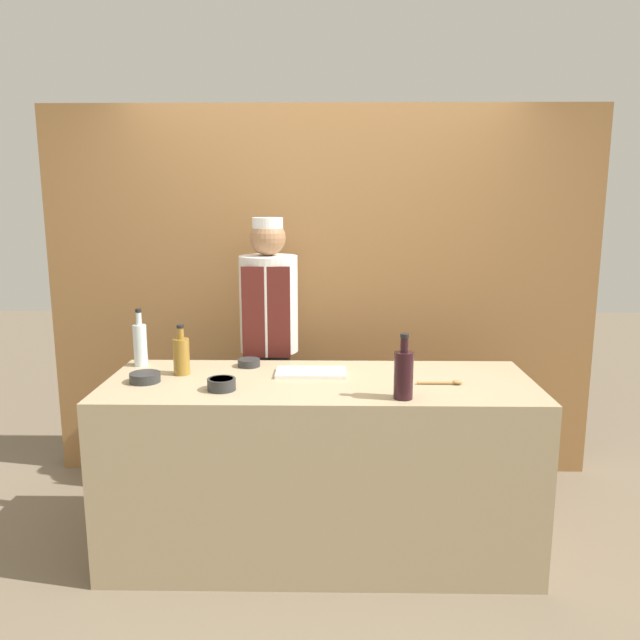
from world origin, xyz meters
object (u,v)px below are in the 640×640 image
object	(u,v)px
sauce_bowl_orange	(145,377)
sauce_bowl_red	(222,384)
wooden_spoon	(445,382)
cutting_board	(311,373)
bottle_vinegar	(181,355)
bottle_clear	(140,344)
chef_center	(269,348)
bottle_wine	(404,373)
sauce_bowl_brown	(249,362)

from	to	relation	value
sauce_bowl_orange	sauce_bowl_red	distance (m)	0.42
sauce_bowl_orange	wooden_spoon	bearing A→B (deg)	-0.74
sauce_bowl_red	cutting_board	distance (m)	0.50
sauce_bowl_orange	bottle_vinegar	bearing A→B (deg)	43.07
bottle_clear	chef_center	xyz separation A→B (m)	(0.67, 0.37, -0.11)
cutting_board	bottle_wine	distance (m)	0.59
bottle_vinegar	wooden_spoon	size ratio (longest dim) A/B	1.16
sauce_bowl_red	cutting_board	xyz separation A→B (m)	(0.42, 0.27, -0.02)
sauce_bowl_brown	sauce_bowl_red	bearing A→B (deg)	-100.07
sauce_bowl_brown	chef_center	bearing A→B (deg)	78.85
sauce_bowl_orange	sauce_bowl_red	size ratio (longest dim) A/B	1.12
sauce_bowl_red	bottle_wine	size ratio (longest dim) A/B	0.45
sauce_bowl_red	wooden_spoon	size ratio (longest dim) A/B	0.60
bottle_vinegar	wooden_spoon	distance (m)	1.35
sauce_bowl_red	bottle_wine	xyz separation A→B (m)	(0.85, -0.11, 0.09)
cutting_board	wooden_spoon	bearing A→B (deg)	-14.05
bottle_wine	wooden_spoon	world-z (taller)	bottle_wine
sauce_bowl_brown	bottle_clear	xyz separation A→B (m)	(-0.59, 0.01, 0.10)
bottle_clear	wooden_spoon	distance (m)	1.64
sauce_bowl_brown	bottle_wine	distance (m)	0.95
sauce_bowl_brown	sauce_bowl_red	xyz separation A→B (m)	(-0.08, -0.43, 0.01)
chef_center	cutting_board	bearing A→B (deg)	-63.48
bottle_clear	chef_center	distance (m)	0.77
sauce_bowl_orange	cutting_board	world-z (taller)	sauce_bowl_orange
sauce_bowl_orange	cutting_board	xyz separation A→B (m)	(0.83, 0.15, -0.02)
sauce_bowl_orange	sauce_bowl_brown	xyz separation A→B (m)	(0.48, 0.30, -0.00)
sauce_bowl_orange	chef_center	bearing A→B (deg)	50.93
cutting_board	bottle_vinegar	size ratio (longest dim) A/B	1.38
sauce_bowl_red	sauce_bowl_orange	bearing A→B (deg)	162.82
bottle_clear	bottle_vinegar	bearing A→B (deg)	-32.67
bottle_wine	bottle_clear	bearing A→B (deg)	158.07
sauce_bowl_orange	cutting_board	size ratio (longest dim) A/B	0.42
sauce_bowl_brown	sauce_bowl_orange	bearing A→B (deg)	-147.72
sauce_bowl_red	wooden_spoon	world-z (taller)	sauce_bowl_red
sauce_bowl_brown	bottle_clear	size ratio (longest dim) A/B	0.38
bottle_wine	cutting_board	bearing A→B (deg)	138.26
cutting_board	bottle_wine	bearing A→B (deg)	-41.74
wooden_spoon	sauce_bowl_brown	bearing A→B (deg)	162.27
sauce_bowl_orange	chef_center	size ratio (longest dim) A/B	0.09
cutting_board	bottle_wine	world-z (taller)	bottle_wine
bottle_vinegar	chef_center	size ratio (longest dim) A/B	0.15
chef_center	bottle_wine	bearing A→B (deg)	-52.78
sauce_bowl_red	bottle_vinegar	distance (m)	0.38
bottle_clear	wooden_spoon	bearing A→B (deg)	-11.68
sauce_bowl_orange	bottle_wine	world-z (taller)	bottle_wine
bottle_clear	cutting_board	bearing A→B (deg)	-9.97
sauce_bowl_brown	wooden_spoon	bearing A→B (deg)	-17.73
sauce_bowl_brown	wooden_spoon	xyz separation A→B (m)	(1.01, -0.32, -0.01)
chef_center	bottle_vinegar	bearing A→B (deg)	-126.66
sauce_bowl_red	bottle_clear	distance (m)	0.69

